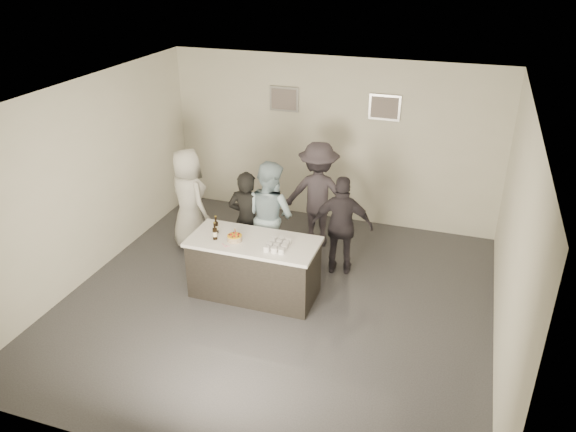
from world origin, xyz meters
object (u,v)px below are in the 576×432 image
object	(u,v)px
beer_bottle_a	(216,225)
person_guest_left	(189,199)
person_guest_back	(318,194)
person_main_black	(247,221)
person_main_blue	(270,215)
bar_counter	(254,268)
cake	(235,238)
beer_bottle_b	(215,231)
person_guest_right	(342,226)

from	to	relation	value
beer_bottle_a	person_guest_left	bearing A→B (deg)	134.46
person_guest_back	beer_bottle_a	bearing A→B (deg)	49.39
person_main_black	person_main_blue	world-z (taller)	person_main_blue
bar_counter	person_main_black	distance (m)	0.89
bar_counter	person_guest_back	distance (m)	1.94
cake	person_main_black	bearing A→B (deg)	100.00
cake	beer_bottle_b	world-z (taller)	beer_bottle_b
person_guest_left	person_main_black	bearing A→B (deg)	-165.14
bar_counter	person_main_black	xyz separation A→B (m)	(-0.39, 0.72, 0.36)
beer_bottle_b	person_guest_back	distance (m)	2.20
beer_bottle_a	person_guest_back	distance (m)	2.07
bar_counter	beer_bottle_b	bearing A→B (deg)	-165.25
cake	person_guest_right	bearing A→B (deg)	40.98
person_main_blue	person_guest_left	distance (m)	1.51
beer_bottle_a	beer_bottle_b	bearing A→B (deg)	-69.73
person_main_black	person_guest_right	bearing A→B (deg)	-172.90
cake	person_main_black	distance (m)	0.83
person_main_blue	person_guest_left	world-z (taller)	person_main_blue
person_main_blue	person_guest_back	distance (m)	1.11
beer_bottle_b	person_guest_back	bearing A→B (deg)	63.99
beer_bottle_b	person_main_black	bearing A→B (deg)	80.83
bar_counter	person_main_black	world-z (taller)	person_main_black
person_main_black	beer_bottle_a	bearing A→B (deg)	67.23
beer_bottle_b	person_main_black	world-z (taller)	person_main_black
person_main_black	bar_counter	bearing A→B (deg)	113.19
person_guest_left	person_guest_back	distance (m)	2.16
person_guest_right	person_main_blue	bearing A→B (deg)	1.07
beer_bottle_a	person_main_black	world-z (taller)	person_main_black
bar_counter	cake	bearing A→B (deg)	-160.27
person_main_blue	person_guest_left	size ratio (longest dim) A/B	1.02
bar_counter	beer_bottle_a	xyz separation A→B (m)	(-0.60, 0.05, 0.58)
bar_counter	person_guest_back	xyz separation A→B (m)	(0.44, 1.84, 0.46)
bar_counter	beer_bottle_b	distance (m)	0.80
bar_counter	person_guest_left	xyz separation A→B (m)	(-1.57, 1.04, 0.42)
beer_bottle_b	cake	bearing A→B (deg)	10.09
bar_counter	person_main_blue	world-z (taller)	person_main_blue
cake	person_guest_back	world-z (taller)	person_guest_back
beer_bottle_b	person_main_blue	world-z (taller)	person_main_blue
beer_bottle_b	person_main_black	size ratio (longest dim) A/B	0.16
bar_counter	person_guest_right	distance (m)	1.52
beer_bottle_b	person_main_blue	size ratio (longest dim) A/B	0.15
person_guest_right	bar_counter	bearing A→B (deg)	36.37
bar_counter	person_guest_right	bearing A→B (deg)	44.72
beer_bottle_b	person_guest_right	world-z (taller)	person_guest_right
person_main_blue	person_guest_back	xyz separation A→B (m)	(0.50, 0.99, 0.02)
beer_bottle_b	person_main_blue	bearing A→B (deg)	65.04
beer_bottle_a	beer_bottle_b	world-z (taller)	same
beer_bottle_a	person_guest_left	distance (m)	1.40
person_guest_back	person_main_black	bearing A→B (deg)	43.04
cake	beer_bottle_a	xyz separation A→B (m)	(-0.35, 0.14, 0.09)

